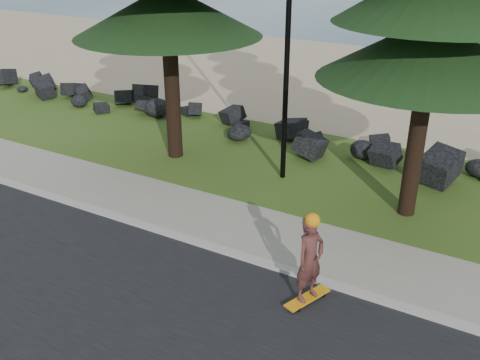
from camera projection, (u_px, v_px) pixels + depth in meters
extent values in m
plane|color=#365A1C|center=(223.00, 227.00, 12.35)|extent=(160.00, 160.00, 0.00)
cube|color=black|center=(82.00, 347.00, 8.81)|extent=(160.00, 7.00, 0.02)
cube|color=#AEA79C|center=(202.00, 244.00, 11.62)|extent=(160.00, 0.20, 0.10)
cube|color=gray|center=(227.00, 222.00, 12.49)|extent=(160.00, 2.00, 0.08)
cube|color=tan|center=(392.00, 84.00, 23.75)|extent=(160.00, 15.00, 0.01)
cylinder|color=black|center=(288.00, 30.00, 13.16)|extent=(0.14, 0.14, 8.00)
cube|color=orange|center=(307.00, 298.00, 9.84)|extent=(0.58, 1.01, 0.03)
imported|color=#4F2724|center=(310.00, 259.00, 9.48)|extent=(0.59, 0.71, 1.66)
sphere|color=orange|center=(313.00, 220.00, 9.14)|extent=(0.26, 0.26, 0.26)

